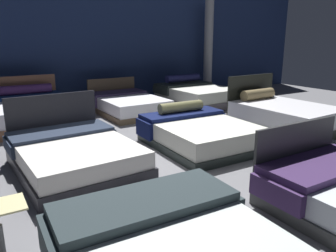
# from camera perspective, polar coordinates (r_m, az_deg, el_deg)

# --- Properties ---
(ground_plane) EXTENTS (18.00, 18.00, 0.02)m
(ground_plane) POSITION_cam_1_polar(r_m,az_deg,el_deg) (5.24, -3.66, -5.87)
(ground_plane) COLOR slate
(showroom_back_wall) EXTENTS (18.00, 0.06, 3.50)m
(showroom_back_wall) POSITION_cam_1_polar(r_m,az_deg,el_deg) (9.62, -18.34, 13.66)
(showroom_back_wall) COLOR navy
(showroom_back_wall) RESTS_ON ground_plane
(bed_5) EXTENTS (1.66, 2.08, 0.98)m
(bed_5) POSITION_cam_1_polar(r_m,az_deg,el_deg) (4.96, -15.97, -4.74)
(bed_5) COLOR black
(bed_5) RESTS_ON ground_plane
(bed_6) EXTENTS (1.69, 1.94, 0.68)m
(bed_6) POSITION_cam_1_polar(r_m,az_deg,el_deg) (5.85, 5.52, -1.19)
(bed_6) COLOR black
(bed_6) RESTS_ON ground_plane
(bed_7) EXTENTS (1.61, 2.12, 1.04)m
(bed_7) POSITION_cam_1_polar(r_m,az_deg,el_deg) (7.36, 19.42, 1.72)
(bed_7) COLOR black
(bed_7) RESTS_ON ground_plane
(bed_9) EXTENTS (1.76, 2.12, 0.98)m
(bed_9) POSITION_cam_1_polar(r_m,az_deg,el_deg) (7.87, -22.69, 2.31)
(bed_9) COLOR brown
(bed_9) RESTS_ON ground_plane
(bed_10) EXTENTS (1.52, 2.17, 0.78)m
(bed_10) POSITION_cam_1_polar(r_m,az_deg,el_deg) (8.47, -7.02, 3.76)
(bed_10) COLOR brown
(bed_10) RESTS_ON ground_plane
(bed_11) EXTENTS (1.76, 2.19, 0.81)m
(bed_11) POSITION_cam_1_polar(r_m,az_deg,el_deg) (9.50, 4.81, 5.38)
(bed_11) COLOR #554E57
(bed_11) RESTS_ON ground_plane
(support_pillar) EXTENTS (0.29, 0.29, 3.50)m
(support_pillar) POSITION_cam_1_polar(r_m,az_deg,el_deg) (11.34, 7.03, 14.37)
(support_pillar) COLOR #99999E
(support_pillar) RESTS_ON ground_plane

